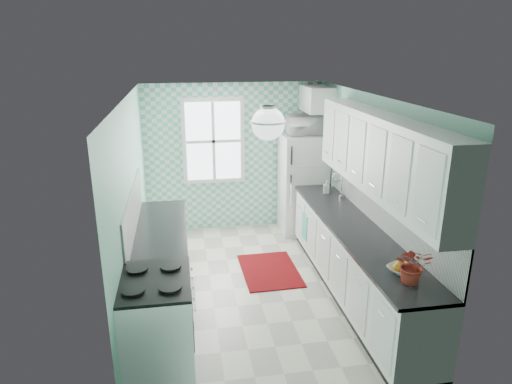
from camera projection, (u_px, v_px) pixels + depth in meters
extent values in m
cube|color=silver|center=(255.00, 287.00, 6.10)|extent=(3.00, 4.40, 0.02)
cube|color=white|center=(255.00, 96.00, 5.32)|extent=(3.00, 4.40, 0.02)
cube|color=#84C7B0|center=(234.00, 157.00, 7.78)|extent=(3.00, 0.02, 2.50)
cube|color=#84C7B0|center=(301.00, 286.00, 3.64)|extent=(3.00, 0.02, 2.50)
cube|color=#84C7B0|center=(131.00, 205.00, 5.47)|extent=(0.02, 4.40, 2.50)
cube|color=#84C7B0|center=(369.00, 192.00, 5.95)|extent=(0.02, 4.40, 2.50)
cube|color=#5EC2A8|center=(234.00, 157.00, 7.76)|extent=(3.00, 0.01, 2.50)
cube|color=white|center=(213.00, 141.00, 7.59)|extent=(1.04, 0.05, 1.44)
cube|color=white|center=(213.00, 141.00, 7.57)|extent=(0.90, 0.02, 1.30)
cube|color=white|center=(380.00, 206.00, 5.58)|extent=(0.02, 3.60, 0.51)
cube|color=white|center=(133.00, 211.00, 5.42)|extent=(0.02, 2.15, 0.51)
cube|color=white|center=(380.00, 155.00, 5.15)|extent=(0.33, 3.20, 0.90)
cube|color=white|center=(316.00, 99.00, 7.32)|extent=(0.40, 0.74, 0.40)
cylinder|color=silver|center=(268.00, 108.00, 4.58)|extent=(0.14, 0.14, 0.04)
cylinder|color=silver|center=(268.00, 115.00, 4.60)|extent=(0.02, 0.02, 0.12)
sphere|color=white|center=(268.00, 124.00, 4.63)|extent=(0.34, 0.34, 0.34)
cube|color=white|center=(354.00, 263.00, 5.77)|extent=(0.60, 3.60, 0.90)
cube|color=black|center=(355.00, 229.00, 5.62)|extent=(0.63, 3.60, 0.04)
cube|color=white|center=(162.00, 266.00, 5.70)|extent=(0.60, 2.15, 0.90)
cube|color=black|center=(161.00, 231.00, 5.55)|extent=(0.63, 2.15, 0.04)
cube|color=silver|center=(302.00, 184.00, 7.71)|extent=(0.73, 0.69, 1.68)
cube|color=silver|center=(309.00, 167.00, 7.26)|extent=(0.72, 0.01, 0.02)
cube|color=silver|center=(291.00, 155.00, 7.14)|extent=(0.03, 0.03, 0.30)
cube|color=silver|center=(291.00, 191.00, 7.32)|extent=(0.03, 0.03, 0.54)
cube|color=white|center=(157.00, 328.00, 4.32)|extent=(0.67, 0.85, 1.01)
cube|color=black|center=(153.00, 281.00, 4.16)|extent=(0.67, 0.85, 0.03)
cube|color=black|center=(193.00, 319.00, 4.36)|extent=(0.01, 0.56, 0.34)
cube|color=silver|center=(329.00, 200.00, 6.65)|extent=(0.51, 0.43, 0.12)
cylinder|color=silver|center=(341.00, 187.00, 6.61)|extent=(0.02, 0.02, 0.30)
torus|color=silver|center=(338.00, 174.00, 6.54)|extent=(0.16, 0.02, 0.16)
cube|color=maroon|center=(270.00, 270.00, 6.51)|extent=(0.80, 1.13, 0.02)
cube|color=#65BEB1|center=(305.00, 227.00, 6.84)|extent=(0.10, 0.25, 0.39)
imported|color=white|center=(402.00, 270.00, 4.49)|extent=(0.34, 0.34, 0.07)
imported|color=#B02E20|center=(413.00, 265.00, 4.26)|extent=(0.41, 0.38, 0.37)
imported|color=#A1B8C8|center=(326.00, 187.00, 6.88)|extent=(0.10, 0.10, 0.19)
imported|color=silver|center=(304.00, 125.00, 7.40)|extent=(0.57, 0.39, 0.31)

